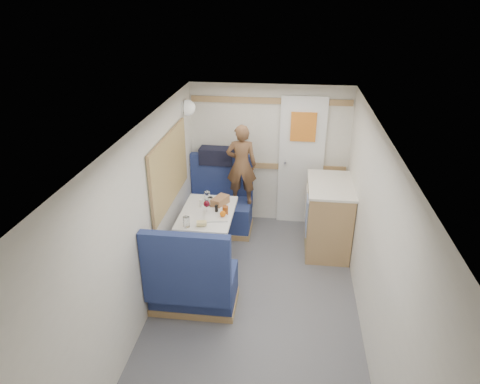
# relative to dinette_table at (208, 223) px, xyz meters

# --- Properties ---
(floor) EXTENTS (4.50, 4.50, 0.00)m
(floor) POSITION_rel_dinette_table_xyz_m (0.65, -1.00, -0.57)
(floor) COLOR #515156
(floor) RESTS_ON ground
(ceiling) EXTENTS (4.50, 4.50, 0.00)m
(ceiling) POSITION_rel_dinette_table_xyz_m (0.65, -1.00, 1.43)
(ceiling) COLOR silver
(ceiling) RESTS_ON wall_back
(wall_back) EXTENTS (2.20, 0.02, 2.00)m
(wall_back) POSITION_rel_dinette_table_xyz_m (0.65, 1.25, 0.43)
(wall_back) COLOR silver
(wall_back) RESTS_ON floor
(wall_left) EXTENTS (0.02, 4.50, 2.00)m
(wall_left) POSITION_rel_dinette_table_xyz_m (-0.45, -1.00, 0.43)
(wall_left) COLOR silver
(wall_left) RESTS_ON floor
(wall_right) EXTENTS (0.02, 4.50, 2.00)m
(wall_right) POSITION_rel_dinette_table_xyz_m (1.75, -1.00, 0.43)
(wall_right) COLOR silver
(wall_right) RESTS_ON floor
(oak_trim_low) EXTENTS (2.15, 0.02, 0.08)m
(oak_trim_low) POSITION_rel_dinette_table_xyz_m (0.65, 1.23, 0.28)
(oak_trim_low) COLOR olive
(oak_trim_low) RESTS_ON wall_back
(oak_trim_high) EXTENTS (2.15, 0.02, 0.08)m
(oak_trim_high) POSITION_rel_dinette_table_xyz_m (0.65, 1.23, 1.21)
(oak_trim_high) COLOR olive
(oak_trim_high) RESTS_ON wall_back
(side_window) EXTENTS (0.04, 1.30, 0.72)m
(side_window) POSITION_rel_dinette_table_xyz_m (-0.43, 0.00, 0.68)
(side_window) COLOR #A5B095
(side_window) RESTS_ON wall_left
(rear_door) EXTENTS (0.62, 0.12, 1.86)m
(rear_door) POSITION_rel_dinette_table_xyz_m (1.10, 1.22, 0.41)
(rear_door) COLOR white
(rear_door) RESTS_ON wall_back
(dinette_table) EXTENTS (0.62, 0.92, 0.72)m
(dinette_table) POSITION_rel_dinette_table_xyz_m (0.00, 0.00, 0.00)
(dinette_table) COLOR white
(dinette_table) RESTS_ON floor
(bench_far) EXTENTS (0.90, 0.59, 1.05)m
(bench_far) POSITION_rel_dinette_table_xyz_m (-0.00, 0.86, -0.27)
(bench_far) COLOR navy
(bench_far) RESTS_ON floor
(bench_near) EXTENTS (0.90, 0.59, 1.05)m
(bench_near) POSITION_rel_dinette_table_xyz_m (-0.00, -0.86, -0.27)
(bench_near) COLOR navy
(bench_near) RESTS_ON floor
(ledge) EXTENTS (0.90, 0.14, 0.04)m
(ledge) POSITION_rel_dinette_table_xyz_m (-0.00, 1.12, 0.31)
(ledge) COLOR olive
(ledge) RESTS_ON bench_far
(dome_light) EXTENTS (0.20, 0.20, 0.20)m
(dome_light) POSITION_rel_dinette_table_xyz_m (-0.39, 0.85, 1.18)
(dome_light) COLOR white
(dome_light) RESTS_ON wall_left
(galley_counter) EXTENTS (0.57, 0.92, 0.92)m
(galley_counter) POSITION_rel_dinette_table_xyz_m (1.47, 0.55, -0.10)
(galley_counter) COLOR olive
(galley_counter) RESTS_ON floor
(person) EXTENTS (0.42, 0.29, 1.11)m
(person) POSITION_rel_dinette_table_xyz_m (0.31, 0.83, 0.44)
(person) COLOR brown
(person) RESTS_ON bench_far
(duffel_bag) EXTENTS (0.48, 0.24, 0.23)m
(duffel_bag) POSITION_rel_dinette_table_xyz_m (-0.07, 1.12, 0.45)
(duffel_bag) COLOR black
(duffel_bag) RESTS_ON ledge
(tray) EXTENTS (0.33, 0.39, 0.02)m
(tray) POSITION_rel_dinette_table_xyz_m (0.12, -0.08, 0.16)
(tray) COLOR silver
(tray) RESTS_ON dinette_table
(orange_fruit) EXTENTS (0.07, 0.07, 0.07)m
(orange_fruit) POSITION_rel_dinette_table_xyz_m (0.21, -0.13, 0.21)
(orange_fruit) COLOR #D74C09
(orange_fruit) RESTS_ON tray
(cheese_block) EXTENTS (0.12, 0.09, 0.04)m
(cheese_block) POSITION_rel_dinette_table_xyz_m (0.00, -0.34, 0.19)
(cheese_block) COLOR #DBD37E
(cheese_block) RESTS_ON tray
(wine_glass) EXTENTS (0.08, 0.08, 0.17)m
(wine_glass) POSITION_rel_dinette_table_xyz_m (0.01, -0.05, 0.28)
(wine_glass) COLOR white
(wine_glass) RESTS_ON dinette_table
(tumbler_left) EXTENTS (0.08, 0.08, 0.12)m
(tumbler_left) POSITION_rel_dinette_table_xyz_m (-0.16, -0.38, 0.22)
(tumbler_left) COLOR white
(tumbler_left) RESTS_ON dinette_table
(tumbler_mid) EXTENTS (0.07, 0.07, 0.11)m
(tumbler_mid) POSITION_rel_dinette_table_xyz_m (-0.06, 0.31, 0.21)
(tumbler_mid) COLOR silver
(tumbler_mid) RESTS_ON dinette_table
(tumbler_right) EXTENTS (0.06, 0.06, 0.10)m
(tumbler_right) POSITION_rel_dinette_table_xyz_m (0.01, 0.18, 0.21)
(tumbler_right) COLOR white
(tumbler_right) RESTS_ON dinette_table
(beer_glass) EXTENTS (0.07, 0.07, 0.11)m
(beer_glass) POSITION_rel_dinette_table_xyz_m (0.22, -0.04, 0.21)
(beer_glass) COLOR #8E4014
(beer_glass) RESTS_ON dinette_table
(pepper_grinder) EXTENTS (0.04, 0.04, 0.10)m
(pepper_grinder) POSITION_rel_dinette_table_xyz_m (0.12, -0.01, 0.20)
(pepper_grinder) COLOR black
(pepper_grinder) RESTS_ON dinette_table
(salt_grinder) EXTENTS (0.04, 0.04, 0.10)m
(salt_grinder) POSITION_rel_dinette_table_xyz_m (-0.10, 0.13, 0.20)
(salt_grinder) COLOR white
(salt_grinder) RESTS_ON dinette_table
(bread_loaf) EXTENTS (0.22, 0.27, 0.10)m
(bread_loaf) POSITION_rel_dinette_table_xyz_m (0.12, 0.20, 0.20)
(bread_loaf) COLOR brown
(bread_loaf) RESTS_ON dinette_table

